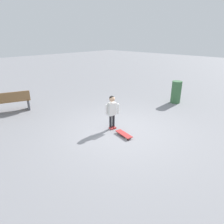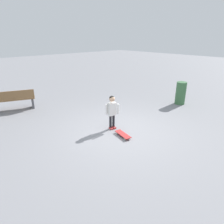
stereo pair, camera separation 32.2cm
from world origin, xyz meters
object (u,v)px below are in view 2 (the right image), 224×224
object	(u,v)px
street_bench	(13,100)
trash_bin	(181,93)
skateboard	(123,134)
child_person	(112,109)

from	to	relation	value
street_bench	trash_bin	xyz separation A→B (m)	(5.44, -4.01, 0.05)
skateboard	trash_bin	bearing A→B (deg)	5.70
street_bench	trash_bin	world-z (taller)	trash_bin
child_person	street_bench	world-z (taller)	child_person
child_person	trash_bin	world-z (taller)	child_person
child_person	skateboard	distance (m)	0.86
skateboard	trash_bin	size ratio (longest dim) A/B	0.67
skateboard	street_bench	bearing A→B (deg)	109.61
skateboard	trash_bin	xyz separation A→B (m)	(3.87, 0.39, 0.41)
skateboard	trash_bin	world-z (taller)	trash_bin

